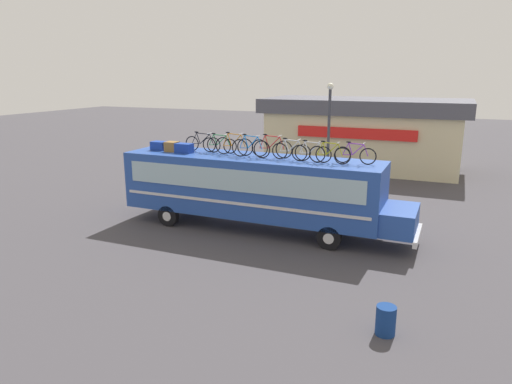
{
  "coord_description": "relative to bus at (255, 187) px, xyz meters",
  "views": [
    {
      "loc": [
        7.88,
        -17.74,
        6.55
      ],
      "look_at": [
        0.26,
        0.0,
        1.65
      ],
      "focal_mm": 32.78,
      "sensor_mm": 36.0,
      "label": 1
    }
  ],
  "objects": [
    {
      "name": "luggage_bag_1",
      "position": [
        -4.78,
        -0.01,
        1.47
      ],
      "size": [
        0.68,
        0.51,
        0.39
      ],
      "primitive_type": "cube",
      "color": "#193899",
      "rests_on": "bus"
    },
    {
      "name": "rooftop_bicycle_9",
      "position": [
        4.13,
        0.11,
        1.64
      ],
      "size": [
        1.63,
        0.44,
        0.86
      ],
      "color": "black",
      "rests_on": "bus"
    },
    {
      "name": "rooftop_bicycle_7",
      "position": [
        2.46,
        -0.16,
        1.64
      ],
      "size": [
        1.63,
        0.44,
        0.87
      ],
      "color": "black",
      "rests_on": "bus"
    },
    {
      "name": "rooftop_bicycle_1",
      "position": [
        -2.71,
        0.35,
        1.65
      ],
      "size": [
        1.77,
        0.44,
        0.89
      ],
      "color": "black",
      "rests_on": "bus"
    },
    {
      "name": "ground_plane",
      "position": [
        -0.23,
        -0.0,
        -1.88
      ],
      "size": [
        120.0,
        120.0,
        0.0
      ],
      "primitive_type": "plane",
      "color": "#423F44"
    },
    {
      "name": "rooftop_bicycle_2",
      "position": [
        -1.88,
        0.37,
        1.64
      ],
      "size": [
        1.68,
        0.44,
        0.87
      ],
      "color": "black",
      "rests_on": "bus"
    },
    {
      "name": "roadside_building",
      "position": [
        1.62,
        15.71,
        0.61
      ],
      "size": [
        13.91,
        6.55,
        4.86
      ],
      "color": "beige",
      "rests_on": "ground"
    },
    {
      "name": "rooftop_bicycle_4",
      "position": [
        -0.16,
        -0.14,
        1.68
      ],
      "size": [
        1.74,
        0.44,
        0.97
      ],
      "color": "black",
      "rests_on": "bus"
    },
    {
      "name": "rooftop_bicycle_6",
      "position": [
        1.6,
        -0.08,
        1.65
      ],
      "size": [
        1.65,
        0.44,
        0.89
      ],
      "color": "black",
      "rests_on": "bus"
    },
    {
      "name": "rooftop_bicycle_5",
      "position": [
        0.67,
        0.15,
        1.68
      ],
      "size": [
        1.82,
        0.44,
        0.97
      ],
      "color": "black",
      "rests_on": "bus"
    },
    {
      "name": "rooftop_bicycle_8",
      "position": [
        3.21,
        -0.21,
        1.65
      ],
      "size": [
        1.66,
        0.44,
        0.88
      ],
      "color": "black",
      "rests_on": "bus"
    },
    {
      "name": "street_lamp",
      "position": [
        1.88,
        4.73,
        1.69
      ],
      "size": [
        0.31,
        0.31,
        6.12
      ],
      "color": "#38383D",
      "rests_on": "ground"
    },
    {
      "name": "bus",
      "position": [
        0.0,
        0.0,
        0.0
      ],
      "size": [
        12.58,
        2.62,
        3.16
      ],
      "color": "#23479E",
      "rests_on": "ground"
    },
    {
      "name": "luggage_bag_2",
      "position": [
        -4.01,
        -0.16,
        1.5
      ],
      "size": [
        0.54,
        0.49,
        0.44
      ],
      "primitive_type": "cube",
      "color": "olive",
      "rests_on": "bus"
    },
    {
      "name": "luggage_bag_3",
      "position": [
        -3.31,
        -0.26,
        1.49
      ],
      "size": [
        0.75,
        0.45,
        0.41
      ],
      "primitive_type": "cube",
      "color": "#193899",
      "rests_on": "bus"
    },
    {
      "name": "trash_bin",
      "position": [
        6.44,
        -6.48,
        -1.49
      ],
      "size": [
        0.51,
        0.51,
        0.78
      ],
      "primitive_type": "cylinder",
      "color": "navy",
      "rests_on": "ground"
    },
    {
      "name": "rooftop_bicycle_3",
      "position": [
        -1.04,
        0.1,
        1.69
      ],
      "size": [
        1.78,
        0.44,
        0.98
      ],
      "color": "black",
      "rests_on": "bus"
    }
  ]
}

